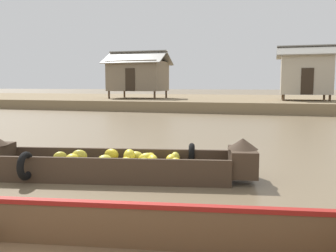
{
  "coord_description": "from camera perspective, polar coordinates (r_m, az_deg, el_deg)",
  "views": [
    {
      "loc": [
        2.6,
        -2.57,
        1.77
      ],
      "look_at": [
        -0.24,
        7.05,
        0.63
      ],
      "focal_mm": 38.29,
      "sensor_mm": 36.0,
      "label": 1
    }
  ],
  "objects": [
    {
      "name": "stilt_house_mid_left",
      "position": [
        27.74,
        21.05,
        7.8
      ],
      "size": [
        4.07,
        3.78,
        3.91
      ],
      "color": "#4C3826",
      "rests_on": "riverbank_strip"
    },
    {
      "name": "banana_boat",
      "position": [
        6.97,
        -8.29,
        -5.95
      ],
      "size": [
        5.4,
        2.3,
        0.8
      ],
      "color": "#3D2D21",
      "rests_on": "ground"
    },
    {
      "name": "ground_plane",
      "position": [
        12.95,
        4.73,
        -1.4
      ],
      "size": [
        300.0,
        300.0,
        0.0
      ],
      "primitive_type": "plane",
      "color": "#726047"
    },
    {
      "name": "riverbank_strip",
      "position": [
        32.48,
        11.87,
        3.83
      ],
      "size": [
        160.0,
        20.0,
        0.71
      ],
      "primitive_type": "cube",
      "color": "#7F6B4C",
      "rests_on": "ground"
    },
    {
      "name": "stilt_house_left",
      "position": [
        30.18,
        -4.75,
        8.03
      ],
      "size": [
        5.0,
        4.02,
        3.91
      ],
      "color": "#4C3826",
      "rests_on": "riverbank_strip"
    }
  ]
}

